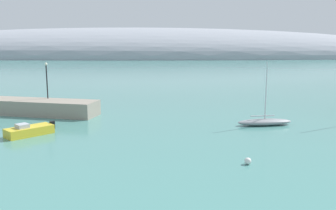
{
  "coord_description": "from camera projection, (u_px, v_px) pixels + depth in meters",
  "views": [
    {
      "loc": [
        -2.54,
        -12.13,
        9.3
      ],
      "look_at": [
        -2.29,
        27.18,
        2.44
      ],
      "focal_mm": 39.19,
      "sensor_mm": 36.0,
      "label": 1
    }
  ],
  "objects": [
    {
      "name": "motorboat_yellow_alongside_breakwater",
      "position": [
        29.0,
        131.0,
        36.62
      ],
      "size": [
        4.53,
        4.53,
        1.27
      ],
      "rotation": [
        0.0,
        0.0,
        3.93
      ],
      "color": "yellow",
      "rests_on": "water"
    },
    {
      "name": "distant_ridge",
      "position": [
        129.0,
        57.0,
        221.68
      ],
      "size": [
        376.54,
        85.76,
        34.6
      ],
      "primitive_type": "ellipsoid",
      "color": "#999EA8",
      "rests_on": "ground"
    },
    {
      "name": "breakwater_rocks",
      "position": [
        23.0,
        106.0,
        47.46
      ],
      "size": [
        20.38,
        8.4,
        1.91
      ],
      "primitive_type": "cube",
      "rotation": [
        0.0,
        0.0,
        -0.23
      ],
      "color": "gray",
      "rests_on": "ground"
    },
    {
      "name": "sailboat_grey_near_shore",
      "position": [
        265.0,
        122.0,
        41.0
      ],
      "size": [
        6.37,
        2.42,
        7.08
      ],
      "rotation": [
        0.0,
        0.0,
        0.13
      ],
      "color": "gray",
      "rests_on": "water"
    },
    {
      "name": "harbor_lamp_post",
      "position": [
        47.0,
        77.0,
        47.47
      ],
      "size": [
        0.36,
        0.36,
        4.67
      ],
      "color": "black",
      "rests_on": "breakwater_rocks"
    },
    {
      "name": "mooring_buoy_white",
      "position": [
        248.0,
        161.0,
        27.98
      ],
      "size": [
        0.53,
        0.53,
        0.53
      ],
      "primitive_type": "sphere",
      "color": "silver",
      "rests_on": "water"
    }
  ]
}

